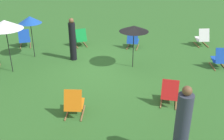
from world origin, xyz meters
name	(u,v)px	position (x,y,z in m)	size (l,w,h in m)	color
ground_plane	(111,68)	(0.00, 0.00, 0.00)	(40.00, 40.00, 0.00)	#2D6026
deckchair_2	(25,39)	(3.85, -2.57, 0.37)	(0.63, 0.85, 0.83)	olive
deckchair_4	(133,40)	(-1.10, -2.18, 0.37)	(0.67, 0.86, 0.83)	olive
deckchair_5	(220,59)	(-4.17, 0.11, 0.37)	(0.52, 0.79, 0.83)	olive
deckchair_7	(202,38)	(-4.36, -2.34, 0.37)	(0.49, 0.77, 0.83)	olive
deckchair_9	(81,38)	(1.29, -2.56, 0.37)	(0.68, 0.87, 0.83)	olive
deckchair_10	(170,93)	(-1.64, 2.57, 0.37)	(0.66, 0.86, 0.83)	olive
deckchair_11	(74,103)	(1.13, 3.02, 0.37)	(0.54, 0.80, 0.83)	olive
umbrella_0	(5,25)	(3.68, 0.11, 1.80)	(1.25, 1.25, 1.96)	black
umbrella_1	(134,29)	(-0.86, -0.11, 1.53)	(1.09, 1.09, 1.64)	black
umbrella_2	(30,20)	(3.16, -1.30, 1.59)	(0.91, 0.91, 1.73)	black
person_0	(73,40)	(1.49, -0.94, 0.83)	(0.31, 0.31, 1.73)	black
person_1	(182,128)	(-1.31, 4.86, 0.88)	(0.41, 0.41, 1.87)	#333847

